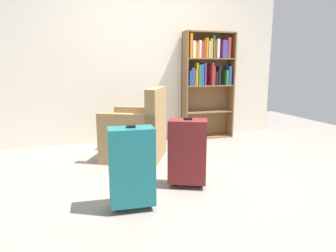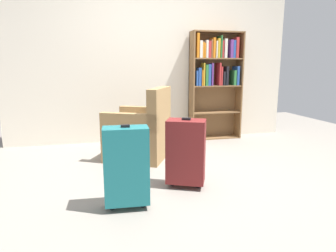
# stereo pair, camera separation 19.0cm
# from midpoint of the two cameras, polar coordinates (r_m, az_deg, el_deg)

# --- Properties ---
(ground_plane) EXTENTS (7.76, 7.76, 0.00)m
(ground_plane) POSITION_cam_midpoint_polar(r_m,az_deg,el_deg) (3.16, 1.74, -10.07)
(ground_plane) COLOR gray
(back_wall) EXTENTS (4.44, 0.10, 2.60)m
(back_wall) POSITION_cam_midpoint_polar(r_m,az_deg,el_deg) (4.73, -5.59, 13.03)
(back_wall) COLOR beige
(back_wall) RESTS_ON ground
(bookshelf) EXTENTS (0.83, 0.25, 1.69)m
(bookshelf) POSITION_cam_midpoint_polar(r_m,az_deg,el_deg) (4.85, 6.41, 9.58)
(bookshelf) COLOR brown
(bookshelf) RESTS_ON ground
(armchair) EXTENTS (0.94, 0.94, 0.90)m
(armchair) POSITION_cam_midpoint_polar(r_m,az_deg,el_deg) (3.79, -7.33, -1.51)
(armchair) COLOR #9E7A4C
(armchair) RESTS_ON ground
(mug) EXTENTS (0.12, 0.08, 0.10)m
(mug) POSITION_cam_midpoint_polar(r_m,az_deg,el_deg) (3.81, 0.69, -5.56)
(mug) COLOR #1959A5
(mug) RESTS_ON ground
(suitcase_dark_red) EXTENTS (0.42, 0.35, 0.68)m
(suitcase_dark_red) POSITION_cam_midpoint_polar(r_m,az_deg,el_deg) (2.87, 1.86, -4.85)
(suitcase_dark_red) COLOR maroon
(suitcase_dark_red) RESTS_ON ground
(suitcase_teal) EXTENTS (0.37, 0.22, 0.70)m
(suitcase_teal) POSITION_cam_midpoint_polar(r_m,az_deg,el_deg) (2.43, -9.20, -7.71)
(suitcase_teal) COLOR #19666B
(suitcase_teal) RESTS_ON ground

